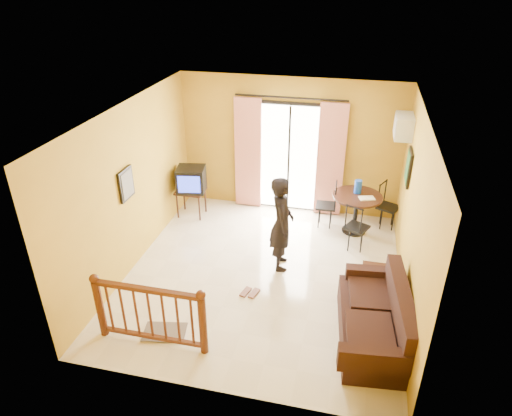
% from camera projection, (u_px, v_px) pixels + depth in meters
% --- Properties ---
extents(ground, '(5.00, 5.00, 0.00)m').
position_uv_depth(ground, '(263.00, 274.00, 7.78)').
color(ground, beige).
rests_on(ground, ground).
extents(room_shell, '(5.00, 5.00, 5.00)m').
position_uv_depth(room_shell, '(264.00, 184.00, 6.98)').
color(room_shell, white).
rests_on(room_shell, ground).
extents(balcony_door, '(2.25, 0.14, 2.46)m').
position_uv_depth(balcony_door, '(289.00, 157.00, 9.31)').
color(balcony_door, black).
rests_on(balcony_door, ground).
extents(tv_table, '(0.57, 0.48, 0.57)m').
position_uv_depth(tv_table, '(191.00, 194.00, 9.39)').
color(tv_table, black).
rests_on(tv_table, ground).
extents(television, '(0.63, 0.59, 0.50)m').
position_uv_depth(television, '(191.00, 179.00, 9.23)').
color(television, black).
rests_on(television, tv_table).
extents(picture_left, '(0.05, 0.42, 0.52)m').
position_uv_depth(picture_left, '(126.00, 184.00, 7.32)').
color(picture_left, black).
rests_on(picture_left, room_shell).
extents(dining_table, '(0.95, 0.95, 0.79)m').
position_uv_depth(dining_table, '(357.00, 203.00, 8.74)').
color(dining_table, black).
rests_on(dining_table, ground).
extents(water_jug, '(0.14, 0.14, 0.26)m').
position_uv_depth(water_jug, '(358.00, 187.00, 8.70)').
color(water_jug, blue).
rests_on(water_jug, dining_table).
extents(serving_tray, '(0.32, 0.26, 0.02)m').
position_uv_depth(serving_tray, '(367.00, 198.00, 8.54)').
color(serving_tray, beige).
rests_on(serving_tray, dining_table).
extents(dining_chairs, '(1.68, 1.47, 0.95)m').
position_uv_depth(dining_chairs, '(354.00, 233.00, 8.96)').
color(dining_chairs, black).
rests_on(dining_chairs, ground).
extents(air_conditioner, '(0.31, 0.60, 0.40)m').
position_uv_depth(air_conditioner, '(403.00, 126.00, 8.02)').
color(air_conditioner, silver).
rests_on(air_conditioner, room_shell).
extents(botanical_print, '(0.05, 0.50, 0.60)m').
position_uv_depth(botanical_print, '(409.00, 167.00, 7.67)').
color(botanical_print, black).
rests_on(botanical_print, room_shell).
extents(coffee_table, '(0.44, 0.80, 0.36)m').
position_uv_depth(coffee_table, '(376.00, 283.00, 7.19)').
color(coffee_table, black).
rests_on(coffee_table, ground).
extents(bowl, '(0.23, 0.23, 0.06)m').
position_uv_depth(bowl, '(377.00, 273.00, 7.17)').
color(bowl, '#552C1D').
rests_on(bowl, coffee_table).
extents(sofa, '(1.04, 1.96, 0.90)m').
position_uv_depth(sofa, '(377.00, 321.00, 6.27)').
color(sofa, black).
rests_on(sofa, ground).
extents(standing_person, '(0.53, 0.69, 1.68)m').
position_uv_depth(standing_person, '(282.00, 224.00, 7.62)').
color(standing_person, black).
rests_on(standing_person, ground).
extents(stair_balustrade, '(1.63, 0.13, 1.04)m').
position_uv_depth(stair_balustrade, '(149.00, 311.00, 6.11)').
color(stair_balustrade, '#471E0F').
rests_on(stair_balustrade, ground).
extents(doormat, '(0.66, 0.50, 0.02)m').
position_uv_depth(doormat, '(165.00, 332.00, 6.54)').
color(doormat, '#5E534B').
rests_on(doormat, ground).
extents(sandals, '(0.30, 0.27, 0.03)m').
position_uv_depth(sandals, '(250.00, 293.00, 7.32)').
color(sandals, '#552C1D').
rests_on(sandals, ground).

